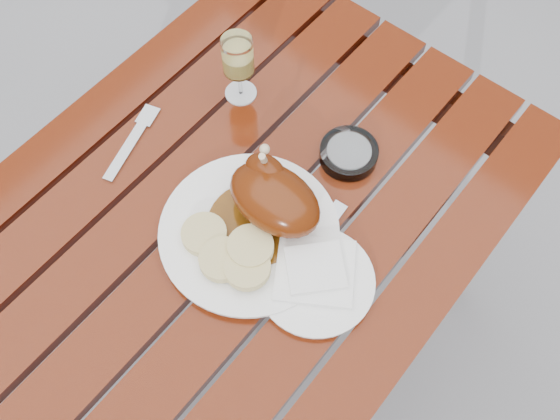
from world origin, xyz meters
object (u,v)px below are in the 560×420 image
at_px(dinner_plate, 249,233).
at_px(side_plate, 316,282).
at_px(table, 229,301).
at_px(ashtray, 349,153).
at_px(wine_glass, 239,69).

xyz_separation_m(dinner_plate, side_plate, (0.14, 0.00, -0.00)).
xyz_separation_m(table, dinner_plate, (0.06, 0.03, 0.39)).
height_order(side_plate, ashtray, ashtray).
relative_size(table, wine_glass, 8.14).
bearing_deg(table, dinner_plate, 29.17).
bearing_deg(dinner_plate, ashtray, 81.04).
relative_size(side_plate, ashtray, 1.82).
xyz_separation_m(side_plate, ashtray, (-0.11, 0.24, 0.01)).
relative_size(table, dinner_plate, 3.84).
height_order(table, ashtray, ashtray).
bearing_deg(wine_glass, side_plate, -31.74).
xyz_separation_m(table, side_plate, (0.20, 0.03, 0.38)).
bearing_deg(side_plate, ashtray, 114.29).
relative_size(dinner_plate, ashtray, 2.87).
bearing_deg(side_plate, wine_glass, 148.26).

